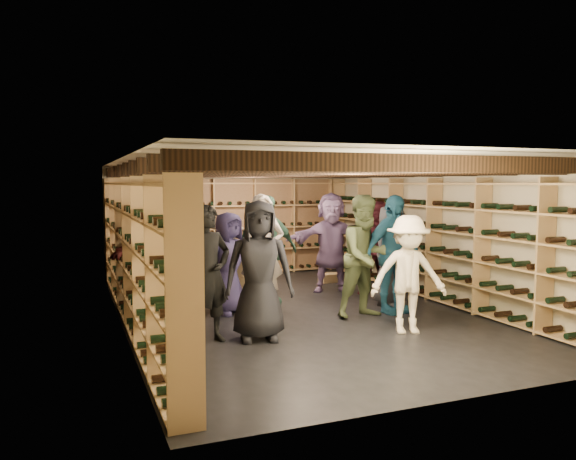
# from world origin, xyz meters

# --- Properties ---
(ground) EXTENTS (8.00, 8.00, 0.00)m
(ground) POSITION_xyz_m (0.00, 0.00, 0.00)
(ground) COLOR black
(ground) RESTS_ON ground
(walls) EXTENTS (5.52, 8.02, 2.40)m
(walls) POSITION_xyz_m (0.00, 0.00, 1.20)
(walls) COLOR #BFB494
(walls) RESTS_ON ground
(ceiling) EXTENTS (5.50, 8.00, 0.01)m
(ceiling) POSITION_xyz_m (0.00, 0.00, 2.40)
(ceiling) COLOR beige
(ceiling) RESTS_ON walls
(ceiling_joists) EXTENTS (5.40, 7.12, 0.18)m
(ceiling_joists) POSITION_xyz_m (0.00, 0.00, 2.26)
(ceiling_joists) COLOR black
(ceiling_joists) RESTS_ON ground
(wine_rack_left) EXTENTS (0.32, 7.50, 2.15)m
(wine_rack_left) POSITION_xyz_m (-2.57, 0.00, 1.08)
(wine_rack_left) COLOR tan
(wine_rack_left) RESTS_ON ground
(wine_rack_right) EXTENTS (0.32, 7.50, 2.15)m
(wine_rack_right) POSITION_xyz_m (2.57, 0.00, 1.08)
(wine_rack_right) COLOR tan
(wine_rack_right) RESTS_ON ground
(wine_rack_back) EXTENTS (4.70, 0.30, 2.15)m
(wine_rack_back) POSITION_xyz_m (0.00, 3.83, 1.07)
(wine_rack_back) COLOR tan
(wine_rack_back) RESTS_ON ground
(crate_stack_left) EXTENTS (0.58, 0.48, 0.68)m
(crate_stack_left) POSITION_xyz_m (-0.51, 1.72, 0.34)
(crate_stack_left) COLOR tan
(crate_stack_left) RESTS_ON ground
(crate_stack_right) EXTENTS (0.55, 0.40, 0.68)m
(crate_stack_right) POSITION_xyz_m (-0.83, 1.97, 0.34)
(crate_stack_right) COLOR tan
(crate_stack_right) RESTS_ON ground
(crate_loose) EXTENTS (0.51, 0.35, 0.17)m
(crate_loose) POSITION_xyz_m (1.67, 2.23, 0.09)
(crate_loose) COLOR tan
(crate_loose) RESTS_ON ground
(person_0) EXTENTS (1.01, 0.77, 1.85)m
(person_0) POSITION_xyz_m (-1.13, -1.33, 0.92)
(person_0) COLOR black
(person_0) RESTS_ON ground
(person_1) EXTENTS (0.77, 0.64, 1.79)m
(person_1) POSITION_xyz_m (-1.77, -1.22, 0.90)
(person_1) COLOR black
(person_1) RESTS_ON ground
(person_2) EXTENTS (0.99, 0.81, 1.89)m
(person_2) POSITION_xyz_m (0.80, -0.74, 0.94)
(person_2) COLOR #4C5A34
(person_2) RESTS_ON ground
(person_3) EXTENTS (1.19, 0.90, 1.63)m
(person_3) POSITION_xyz_m (0.89, -1.76, 0.81)
(person_3) COLOR beige
(person_3) RESTS_ON ground
(person_4) EXTENTS (1.17, 0.67, 1.88)m
(person_4) POSITION_xyz_m (1.34, -0.63, 0.94)
(person_4) COLOR #1F5877
(person_4) RESTS_ON ground
(person_5) EXTENTS (1.67, 1.12, 1.72)m
(person_5) POSITION_xyz_m (-2.18, 1.09, 0.86)
(person_5) COLOR maroon
(person_5) RESTS_ON ground
(person_6) EXTENTS (0.93, 0.79, 1.61)m
(person_6) POSITION_xyz_m (-1.10, 0.24, 0.81)
(person_6) COLOR #2A254D
(person_6) RESTS_ON ground
(person_7) EXTENTS (0.80, 0.66, 1.89)m
(person_7) POSITION_xyz_m (-0.55, 0.20, 0.94)
(person_7) COLOR gray
(person_7) RESTS_ON ground
(person_8) EXTENTS (0.99, 0.86, 1.73)m
(person_8) POSITION_xyz_m (1.83, 0.57, 0.86)
(person_8) COLOR #47161F
(person_8) RESTS_ON ground
(person_9) EXTENTS (1.06, 0.73, 1.50)m
(person_9) POSITION_xyz_m (-0.95, 0.88, 0.75)
(person_9) COLOR #AFA89F
(person_9) RESTS_ON ground
(person_10) EXTENTS (1.10, 0.47, 1.86)m
(person_10) POSITION_xyz_m (-0.32, 0.71, 0.93)
(person_10) COLOR #2B503F
(person_10) RESTS_ON ground
(person_11) EXTENTS (1.83, 1.12, 1.88)m
(person_11) POSITION_xyz_m (1.20, 1.30, 0.94)
(person_11) COLOR slate
(person_11) RESTS_ON ground
(person_12) EXTENTS (0.98, 0.83, 1.70)m
(person_12) POSITION_xyz_m (1.61, -0.16, 0.85)
(person_12) COLOR #34353A
(person_12) RESTS_ON ground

